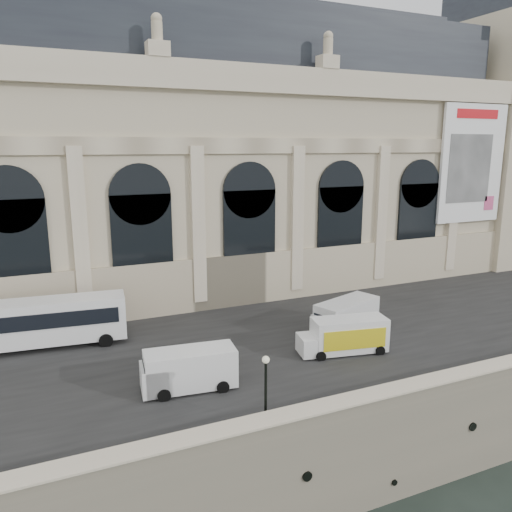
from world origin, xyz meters
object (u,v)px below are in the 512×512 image
(van_b, at_px, (185,370))
(box_truck, at_px, (344,336))
(van_c, at_px, (344,317))
(bus_left, at_px, (38,322))
(lamp_left, at_px, (266,391))

(van_b, height_order, box_truck, box_truck)
(van_b, relative_size, van_c, 0.93)
(van_b, relative_size, box_truck, 0.89)
(van_b, bearing_deg, box_truck, 3.89)
(bus_left, distance_m, box_truck, 22.87)
(bus_left, xyz_separation_m, lamp_left, (11.12, -16.53, -0.08))
(bus_left, relative_size, lamp_left, 3.19)
(lamp_left, bearing_deg, box_truck, 34.61)
(van_b, distance_m, van_c, 15.10)
(bus_left, height_order, lamp_left, lamp_left)
(van_b, xyz_separation_m, van_c, (14.51, 4.17, 0.05))
(van_b, height_order, van_c, van_c)
(van_c, xyz_separation_m, box_truck, (-2.15, -3.33, -0.06))
(box_truck, xyz_separation_m, lamp_left, (-9.42, -6.50, 0.68))
(van_c, height_order, lamp_left, lamp_left)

